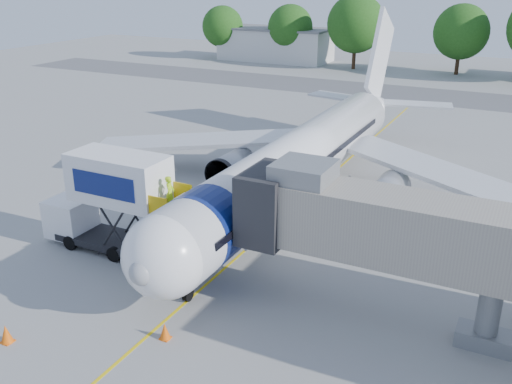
% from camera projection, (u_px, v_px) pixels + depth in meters
% --- Properties ---
extents(ground, '(160.00, 160.00, 0.00)m').
position_uv_depth(ground, '(276.00, 224.00, 34.05)').
color(ground, gray).
rests_on(ground, ground).
extents(guidance_line, '(0.15, 70.00, 0.01)m').
position_uv_depth(guidance_line, '(276.00, 224.00, 34.05)').
color(guidance_line, yellow).
rests_on(guidance_line, ground).
extents(taxiway_strip, '(120.00, 10.00, 0.01)m').
position_uv_depth(taxiway_strip, '(422.00, 95.00, 68.97)').
color(taxiway_strip, '#59595B').
rests_on(taxiway_strip, ground).
extents(aircraft, '(34.17, 37.73, 11.35)m').
position_uv_depth(aircraft, '(303.00, 158.00, 36.41)').
color(aircraft, white).
rests_on(aircraft, ground).
extents(jet_bridge, '(13.90, 3.20, 6.60)m').
position_uv_depth(jet_bridge, '(382.00, 227.00, 23.30)').
color(jet_bridge, gray).
rests_on(jet_bridge, ground).
extents(catering_hiloader, '(8.50, 2.44, 5.50)m').
position_uv_depth(catering_hiloader, '(111.00, 203.00, 29.86)').
color(catering_hiloader, black).
rests_on(catering_hiloader, ground).
extents(safety_cone_a, '(0.46, 0.46, 0.73)m').
position_uv_depth(safety_cone_a, '(165.00, 331.00, 23.31)').
color(safety_cone_a, '#E85A0C').
rests_on(safety_cone_a, ground).
extents(safety_cone_b, '(0.50, 0.50, 0.80)m').
position_uv_depth(safety_cone_b, '(6.00, 334.00, 23.08)').
color(safety_cone_b, '#E85A0C').
rests_on(safety_cone_b, ground).
extents(outbuilding_left, '(18.40, 8.40, 5.30)m').
position_uv_depth(outbuilding_left, '(275.00, 44.00, 94.73)').
color(outbuilding_left, silver).
rests_on(outbuilding_left, ground).
extents(tree_a, '(6.83, 6.83, 8.71)m').
position_uv_depth(tree_a, '(223.00, 27.00, 95.60)').
color(tree_a, '#382314').
rests_on(tree_a, ground).
extents(tree_b, '(7.20, 7.20, 9.18)m').
position_uv_depth(tree_b, '(290.00, 27.00, 91.03)').
color(tree_b, '#382314').
rests_on(tree_b, ground).
extents(tree_c, '(8.60, 8.60, 10.97)m').
position_uv_depth(tree_c, '(356.00, 24.00, 84.88)').
color(tree_c, '#382314').
rests_on(tree_c, ground).
extents(tree_d, '(7.74, 7.74, 9.87)m').
position_uv_depth(tree_d, '(461.00, 32.00, 80.53)').
color(tree_d, '#382314').
rests_on(tree_d, ground).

